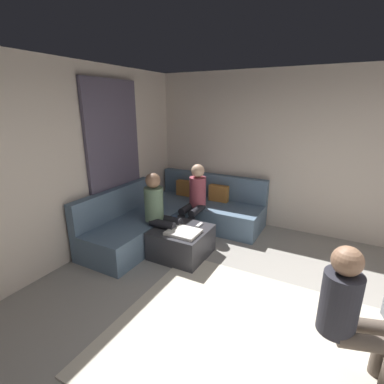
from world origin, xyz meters
The scene contains 13 objects.
ground_plane centered at (0.00, 0.00, -0.05)m, with size 6.00×6.00×0.10m, color gray.
wall_back centered at (0.00, 2.94, 1.35)m, with size 6.00×0.12×2.70m, color beige.
wall_left centered at (-2.94, 0.00, 1.35)m, with size 0.12×6.00×2.70m, color beige.
curtain_panel centered at (-2.84, 1.30, 1.25)m, with size 0.06×1.10×2.50m, color #595166.
area_rug centered at (-0.20, 0.10, 0.01)m, with size 2.60×2.20×0.01m, color beige.
sectional_couch centered at (-2.08, 1.88, 0.28)m, with size 2.10×2.55×0.87m.
ottoman centered at (-1.57, 1.20, 0.21)m, with size 0.76×0.76×0.42m, color #333338.
folded_blanket centered at (-1.47, 1.08, 0.44)m, with size 0.44×0.36×0.04m, color white.
coffee_mug centered at (-1.79, 1.38, 0.47)m, with size 0.08×0.08×0.10m, color #334C72.
game_remote centered at (-1.39, 1.42, 0.43)m, with size 0.05×0.15×0.02m, color white.
person_on_couch_back centered at (-1.74, 1.93, 0.66)m, with size 0.30×0.60×1.20m.
person_on_couch_side centered at (-1.93, 1.18, 0.66)m, with size 0.60×0.30×1.20m.
person_on_armchair centered at (0.55, 0.11, 0.64)m, with size 0.61×0.40×1.18m.
Camera 1 is at (0.31, -2.01, 2.14)m, focal length 26.38 mm.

